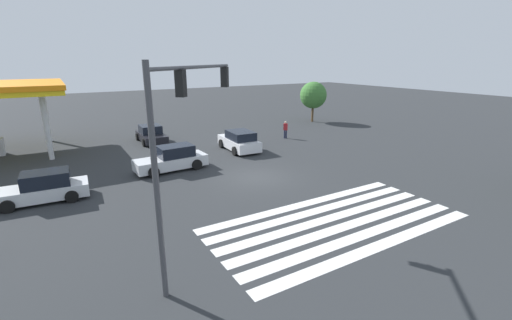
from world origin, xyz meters
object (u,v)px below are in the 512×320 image
(tree_corner_c, at_px, (313,95))
(traffic_signal_mast, at_px, (182,125))
(car_2, at_px, (172,159))
(car_5, at_px, (43,188))
(car_3, at_px, (151,134))
(pedestrian, at_px, (285,129))
(car_4, at_px, (239,141))

(tree_corner_c, bearing_deg, traffic_signal_mast, -137.90)
(car_2, distance_m, tree_corner_c, 22.23)
(car_5, distance_m, tree_corner_c, 29.65)
(traffic_signal_mast, bearing_deg, car_3, 34.41)
(traffic_signal_mast, distance_m, car_3, 20.75)
(car_2, relative_size, car_3, 1.11)
(pedestrian, bearing_deg, car_5, -29.05)
(car_4, distance_m, pedestrian, 6.01)
(car_4, distance_m, tree_corner_c, 15.69)
(car_4, bearing_deg, pedestrian, -70.78)
(car_2, bearing_deg, pedestrian, -164.89)
(traffic_signal_mast, bearing_deg, tree_corner_c, -2.90)
(car_2, xyz_separation_m, pedestrian, (12.00, 3.94, 0.14))
(car_5, relative_size, tree_corner_c, 0.97)
(car_2, relative_size, pedestrian, 2.98)
(car_2, relative_size, tree_corner_c, 1.03)
(traffic_signal_mast, distance_m, pedestrian, 21.47)
(car_2, relative_size, car_5, 1.05)
(car_4, distance_m, car_5, 14.20)
(car_2, height_order, car_4, car_2)
(tree_corner_c, bearing_deg, car_5, -157.54)
(car_3, xyz_separation_m, tree_corner_c, (19.04, 0.64, 2.43))
(car_3, distance_m, car_5, 13.49)
(car_3, height_order, pedestrian, pedestrian)
(car_2, height_order, pedestrian, car_2)
(car_3, bearing_deg, car_2, -4.86)
(car_3, xyz_separation_m, car_5, (-8.28, -10.65, 0.05))
(tree_corner_c, bearing_deg, car_2, -154.33)
(car_4, xyz_separation_m, tree_corner_c, (13.68, 7.32, 2.33))
(traffic_signal_mast, height_order, pedestrian, traffic_signal_mast)
(car_4, bearing_deg, car_5, 109.14)
(tree_corner_c, bearing_deg, pedestrian, -144.53)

